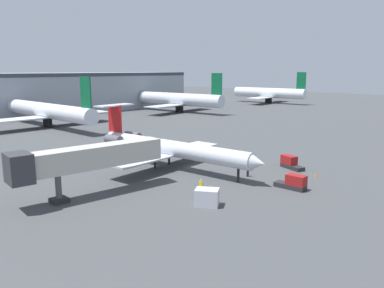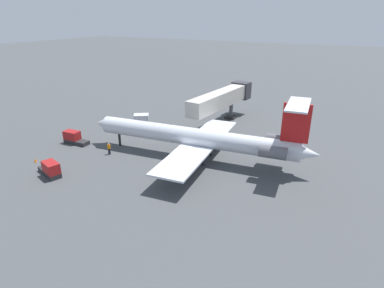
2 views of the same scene
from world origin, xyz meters
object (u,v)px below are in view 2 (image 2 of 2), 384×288
object	(u,v)px
ground_crew_loader	(109,149)
baggage_tug_lead	(50,169)
regional_jet	(201,137)
cargo_container_uld	(141,120)
traffic_cone_near	(35,160)
jet_bridge	(224,98)
ground_crew_marshaller	(149,128)
baggage_tug_trailing	(74,138)

from	to	relation	value
ground_crew_loader	baggage_tug_lead	size ratio (longest dim) A/B	0.40
baggage_tug_lead	regional_jet	bearing A→B (deg)	132.79
cargo_container_uld	traffic_cone_near	size ratio (longest dim) A/B	5.75
ground_crew_loader	baggage_tug_lead	bearing A→B (deg)	-12.48
baggage_tug_lead	cargo_container_uld	world-z (taller)	cargo_container_uld
jet_bridge	ground_crew_loader	size ratio (longest dim) A/B	11.05
regional_jet	ground_crew_marshaller	world-z (taller)	regional_jet
baggage_tug_lead	traffic_cone_near	distance (m)	5.36
ground_crew_marshaller	traffic_cone_near	distance (m)	17.95
jet_bridge	ground_crew_marshaller	bearing A→B (deg)	-38.84
baggage_tug_lead	traffic_cone_near	size ratio (longest dim) A/B	7.70
ground_crew_loader	cargo_container_uld	world-z (taller)	cargo_container_uld
jet_bridge	cargo_container_uld	bearing A→B (deg)	-56.66
baggage_tug_lead	ground_crew_loader	bearing A→B (deg)	167.52
traffic_cone_near	ground_crew_marshaller	bearing A→B (deg)	158.24
ground_crew_marshaller	ground_crew_loader	distance (m)	9.93
ground_crew_loader	baggage_tug_lead	world-z (taller)	baggage_tug_lead
jet_bridge	baggage_tug_trailing	world-z (taller)	jet_bridge
regional_jet	baggage_tug_lead	bearing A→B (deg)	-47.21
regional_jet	baggage_tug_trailing	xyz separation A→B (m)	(3.94, -19.71, -2.36)
regional_jet	ground_crew_marshaller	distance (m)	13.71
baggage_tug_lead	ground_crew_marshaller	bearing A→B (deg)	175.08
baggage_tug_trailing	baggage_tug_lead	bearing A→B (deg)	32.45
ground_crew_marshaller	baggage_tug_lead	bearing A→B (deg)	-4.92
ground_crew_loader	cargo_container_uld	xyz separation A→B (m)	(-12.73, -3.85, 0.10)
ground_crew_marshaller	ground_crew_loader	world-z (taller)	same
baggage_tug_lead	cargo_container_uld	bearing A→B (deg)	-174.59
regional_jet	jet_bridge	distance (m)	16.74
traffic_cone_near	baggage_tug_lead	bearing A→B (deg)	72.20
regional_jet	baggage_tug_lead	xyz separation A→B (m)	(12.94, -13.98, -2.36)
ground_crew_marshaller	jet_bridge	bearing A→B (deg)	141.16
cargo_container_uld	baggage_tug_lead	bearing A→B (deg)	5.41
regional_jet	ground_crew_marshaller	size ratio (longest dim) A/B	18.90
ground_crew_marshaller	ground_crew_loader	xyz separation A→B (m)	(9.93, 0.28, 0.00)
regional_jet	baggage_tug_lead	world-z (taller)	regional_jet
jet_bridge	baggage_tug_trailing	size ratio (longest dim) A/B	4.60
jet_bridge	ground_crew_marshaller	size ratio (longest dim) A/B	11.05
jet_bridge	baggage_tug_lead	distance (m)	31.25
jet_bridge	regional_jet	bearing A→B (deg)	12.45
regional_jet	ground_crew_loader	world-z (taller)	regional_jet
baggage_tug_trailing	cargo_container_uld	size ratio (longest dim) A/B	1.28
ground_crew_marshaller	baggage_tug_trailing	distance (m)	11.81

